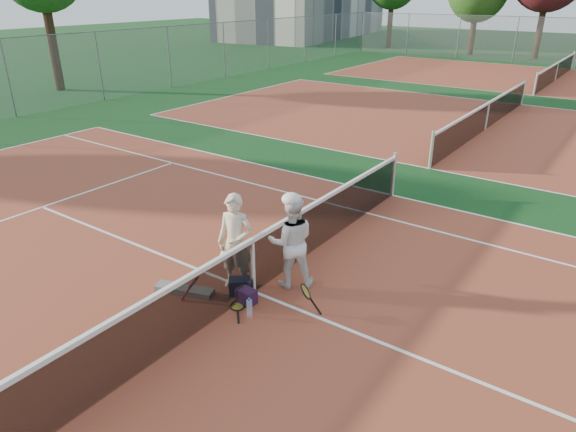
{
  "coord_description": "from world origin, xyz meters",
  "views": [
    {
      "loc": [
        4.77,
        -5.73,
        4.71
      ],
      "look_at": [
        0.0,
        1.0,
        1.05
      ],
      "focal_mm": 32.0,
      "sensor_mm": 36.0,
      "label": 1
    }
  ],
  "objects_px": {
    "racket_red": "(194,290)",
    "water_bottle": "(249,309)",
    "player_b": "(291,242)",
    "net_main": "(253,266)",
    "sports_bag_navy": "(240,286)",
    "racket_black_held": "(305,299)",
    "sports_bag_purple": "(246,296)",
    "player_a": "(236,242)",
    "racket_spare": "(237,306)"
  },
  "relations": [
    {
      "from": "racket_spare",
      "to": "player_a",
      "type": "bearing_deg",
      "value": -3.11
    },
    {
      "from": "racket_black_held",
      "to": "player_a",
      "type": "bearing_deg",
      "value": -28.92
    },
    {
      "from": "racket_spare",
      "to": "sports_bag_navy",
      "type": "height_order",
      "value": "sports_bag_navy"
    },
    {
      "from": "racket_black_held",
      "to": "net_main",
      "type": "bearing_deg",
      "value": -29.82
    },
    {
      "from": "net_main",
      "to": "racket_spare",
      "type": "distance_m",
      "value": 0.71
    },
    {
      "from": "racket_black_held",
      "to": "racket_spare",
      "type": "xyz_separation_m",
      "value": [
        -1.0,
        -0.48,
        -0.25
      ]
    },
    {
      "from": "racket_red",
      "to": "racket_spare",
      "type": "xyz_separation_m",
      "value": [
        0.62,
        0.32,
        -0.24
      ]
    },
    {
      "from": "racket_spare",
      "to": "racket_black_held",
      "type": "bearing_deg",
      "value": -107.62
    },
    {
      "from": "racket_red",
      "to": "water_bottle",
      "type": "height_order",
      "value": "racket_red"
    },
    {
      "from": "net_main",
      "to": "racket_black_held",
      "type": "relative_size",
      "value": 20.89
    },
    {
      "from": "player_b",
      "to": "sports_bag_purple",
      "type": "height_order",
      "value": "player_b"
    },
    {
      "from": "player_a",
      "to": "sports_bag_navy",
      "type": "distance_m",
      "value": 0.75
    },
    {
      "from": "sports_bag_purple",
      "to": "racket_black_held",
      "type": "bearing_deg",
      "value": 17.81
    },
    {
      "from": "player_a",
      "to": "sports_bag_purple",
      "type": "height_order",
      "value": "player_a"
    },
    {
      "from": "racket_red",
      "to": "sports_bag_purple",
      "type": "xyz_separation_m",
      "value": [
        0.68,
        0.5,
        -0.13
      ]
    },
    {
      "from": "racket_spare",
      "to": "sports_bag_navy",
      "type": "bearing_deg",
      "value": -9.14
    },
    {
      "from": "net_main",
      "to": "racket_spare",
      "type": "xyz_separation_m",
      "value": [
        0.06,
        -0.5,
        -0.49
      ]
    },
    {
      "from": "net_main",
      "to": "player_b",
      "type": "relative_size",
      "value": 6.72
    },
    {
      "from": "racket_red",
      "to": "sports_bag_navy",
      "type": "bearing_deg",
      "value": 43.21
    },
    {
      "from": "player_a",
      "to": "racket_black_held",
      "type": "bearing_deg",
      "value": -17.75
    },
    {
      "from": "player_a",
      "to": "water_bottle",
      "type": "distance_m",
      "value": 1.18
    },
    {
      "from": "racket_red",
      "to": "sports_bag_navy",
      "type": "height_order",
      "value": "racket_red"
    },
    {
      "from": "player_b",
      "to": "racket_spare",
      "type": "height_order",
      "value": "player_b"
    },
    {
      "from": "racket_spare",
      "to": "net_main",
      "type": "bearing_deg",
      "value": -36.5
    },
    {
      "from": "player_b",
      "to": "sports_bag_purple",
      "type": "relative_size",
      "value": 5.18
    },
    {
      "from": "net_main",
      "to": "player_a",
      "type": "distance_m",
      "value": 0.49
    },
    {
      "from": "racket_black_held",
      "to": "sports_bag_purple",
      "type": "bearing_deg",
      "value": -10.89
    },
    {
      "from": "player_b",
      "to": "player_a",
      "type": "bearing_deg",
      "value": 0.17
    },
    {
      "from": "racket_red",
      "to": "net_main",
      "type": "bearing_deg",
      "value": 39.8
    },
    {
      "from": "racket_red",
      "to": "sports_bag_navy",
      "type": "relative_size",
      "value": 1.46
    },
    {
      "from": "net_main",
      "to": "water_bottle",
      "type": "xyz_separation_m",
      "value": [
        0.4,
        -0.6,
        -0.36
      ]
    },
    {
      "from": "player_b",
      "to": "sports_bag_navy",
      "type": "height_order",
      "value": "player_b"
    },
    {
      "from": "racket_black_held",
      "to": "racket_spare",
      "type": "distance_m",
      "value": 1.14
    },
    {
      "from": "sports_bag_navy",
      "to": "water_bottle",
      "type": "height_order",
      "value": "water_bottle"
    },
    {
      "from": "player_a",
      "to": "racket_red",
      "type": "height_order",
      "value": "player_a"
    },
    {
      "from": "player_b",
      "to": "water_bottle",
      "type": "distance_m",
      "value": 1.36
    },
    {
      "from": "player_b",
      "to": "sports_bag_navy",
      "type": "relative_size",
      "value": 4.61
    },
    {
      "from": "net_main",
      "to": "water_bottle",
      "type": "distance_m",
      "value": 0.8
    },
    {
      "from": "racket_spare",
      "to": "water_bottle",
      "type": "distance_m",
      "value": 0.38
    },
    {
      "from": "player_b",
      "to": "racket_red",
      "type": "distance_m",
      "value": 1.78
    },
    {
      "from": "racket_red",
      "to": "sports_bag_navy",
      "type": "distance_m",
      "value": 0.78
    },
    {
      "from": "sports_bag_navy",
      "to": "racket_red",
      "type": "bearing_deg",
      "value": -121.1
    },
    {
      "from": "racket_black_held",
      "to": "sports_bag_purple",
      "type": "relative_size",
      "value": 1.67
    },
    {
      "from": "sports_bag_purple",
      "to": "racket_red",
      "type": "bearing_deg",
      "value": -143.72
    },
    {
      "from": "player_b",
      "to": "sports_bag_purple",
      "type": "bearing_deg",
      "value": 34.47
    },
    {
      "from": "water_bottle",
      "to": "sports_bag_purple",
      "type": "bearing_deg",
      "value": 136.9
    },
    {
      "from": "player_b",
      "to": "sports_bag_purple",
      "type": "distance_m",
      "value": 1.17
    },
    {
      "from": "player_a",
      "to": "net_main",
      "type": "bearing_deg",
      "value": -15.02
    },
    {
      "from": "player_a",
      "to": "racket_spare",
      "type": "xyz_separation_m",
      "value": [
        0.41,
        -0.49,
        -0.83
      ]
    },
    {
      "from": "racket_black_held",
      "to": "sports_bag_purple",
      "type": "distance_m",
      "value": 1.01
    }
  ]
}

